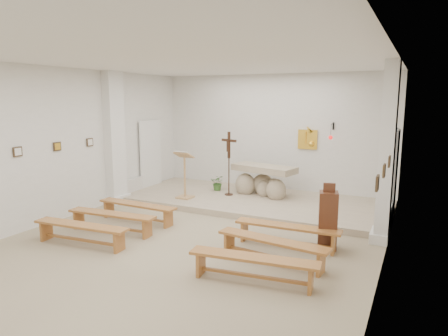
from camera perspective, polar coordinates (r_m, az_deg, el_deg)
The scene contains 29 objects.
ground at distance 7.84m, azimuth -5.77°, elevation -11.03°, with size 7.00×10.00×0.00m, color tan.
wall_left at distance 9.72m, azimuth -23.70°, elevation 2.89°, with size 0.02×10.00×3.50m, color silver.
wall_right at distance 6.29m, azimuth 21.97°, elevation -0.39°, with size 0.02×10.00×3.50m, color silver.
wall_back at distance 11.89m, azimuth 6.99°, elevation 4.79°, with size 7.00×0.02×3.50m, color silver.
ceiling at distance 7.36m, azimuth -6.26°, elevation 15.26°, with size 7.00×10.00×0.02m, color silver.
sanctuary_platform at distance 10.80m, azimuth 4.15°, elevation -4.71°, with size 6.98×3.00×0.15m, color #BCAC90.
pilaster_left at distance 11.02m, azimuth -15.33°, elevation 4.11°, with size 0.26×0.55×3.50m, color white.
pilaster_right at distance 8.27m, azimuth 22.27°, elevation 1.90°, with size 0.26×0.55×3.50m, color white.
gold_wall_relief at distance 11.57m, azimuth 11.85°, elevation 4.01°, with size 0.55×0.04×0.55m, color yellow.
sanctuary_lamp at distance 11.15m, azimuth 15.03°, elevation 4.49°, with size 0.11×0.36×0.44m.
station_frame_left_front at distance 9.22m, azimuth -27.40°, elevation 2.09°, with size 0.03×0.20×0.20m, color #3F2D1B.
station_frame_left_mid at distance 9.83m, azimuth -22.73°, elevation 2.86°, with size 0.03×0.20×0.20m, color #3F2D1B.
station_frame_left_rear at distance 10.51m, azimuth -18.63°, elevation 3.51°, with size 0.03×0.20×0.20m, color #3F2D1B.
station_frame_right_front at distance 5.51m, azimuth 21.06°, elevation -2.02°, with size 0.03×0.20×0.20m, color #3F2D1B.
station_frame_right_mid at distance 6.49m, azimuth 21.92°, elevation -0.35°, with size 0.03×0.20×0.20m, color #3F2D1B.
station_frame_right_rear at distance 7.48m, azimuth 22.55°, elevation 0.87°, with size 0.03×0.20×0.20m, color #3F2D1B.
radiator_left at distance 11.81m, azimuth -12.97°, elevation -2.70°, with size 0.10×0.85×0.52m, color silver.
radiator_right at distance 9.25m, azimuth 22.38°, elevation -6.71°, with size 0.10×0.85×0.52m, color silver.
altar at distance 11.08m, azimuth 5.59°, elevation -2.09°, with size 1.88×1.08×0.92m.
lectern at distance 10.68m, azimuth -5.68°, elevation -0.97°, with size 0.47×0.40×1.29m.
crucifix_stand at distance 10.92m, azimuth 0.69°, elevation 1.32°, with size 0.51×0.23×1.76m.
potted_plant at distance 11.62m, azimuth -0.87°, elevation -2.10°, with size 0.41×0.36×0.46m, color #346026.
donation_pedestal at distance 7.77m, azimuth 14.61°, elevation -7.18°, with size 0.41×0.41×1.26m.
bench_left_front at distance 9.40m, azimuth -12.30°, elevation -5.60°, with size 2.02×0.38×0.43m.
bench_right_front at distance 7.77m, azimuth 9.01°, elevation -8.82°, with size 2.03×0.40×0.43m.
bench_left_second at distance 8.78m, azimuth -15.77°, elevation -6.86°, with size 2.03×0.49×0.43m.
bench_right_second at distance 7.01m, azimuth 6.89°, elevation -10.87°, with size 2.04×0.56×0.43m.
bench_left_third at distance 8.21m, azimuth -19.76°, elevation -8.26°, with size 2.03×0.50×0.43m.
bench_right_third at distance 6.27m, azimuth 4.22°, elevation -13.39°, with size 2.04×0.57×0.43m.
Camera 1 is at (3.93, -6.19, 2.80)m, focal length 32.00 mm.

